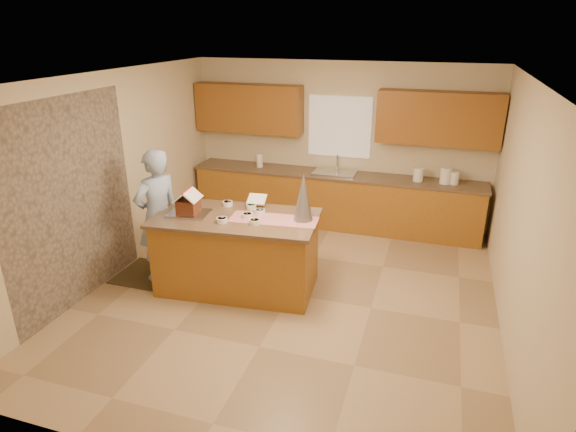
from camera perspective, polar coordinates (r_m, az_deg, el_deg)
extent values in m
plane|color=tan|center=(6.32, 0.32, -9.21)|extent=(5.50, 5.50, 0.00)
plane|color=silver|center=(5.45, 0.38, 15.96)|extent=(5.50, 5.50, 0.00)
plane|color=beige|center=(8.31, 6.05, 8.38)|extent=(5.50, 5.50, 0.00)
plane|color=beige|center=(3.47, -13.56, -12.02)|extent=(5.50, 5.50, 0.00)
plane|color=beige|center=(6.88, -20.03, 4.36)|extent=(5.50, 5.50, 0.00)
plane|color=beige|center=(5.59, 25.64, -0.36)|extent=(5.50, 5.50, 0.00)
plane|color=gray|center=(6.31, -24.04, 1.33)|extent=(0.00, 2.50, 2.50)
cube|color=white|center=(8.22, 6.09, 10.37)|extent=(1.05, 0.03, 1.00)
cube|color=#9D6220|center=(8.29, 5.37, 1.80)|extent=(4.80, 0.60, 0.88)
cube|color=brown|center=(8.14, 5.49, 4.84)|extent=(4.85, 0.63, 0.04)
cube|color=brown|center=(8.48, -4.61, 12.48)|extent=(1.85, 0.35, 0.80)
cube|color=brown|center=(7.87, 17.24, 10.89)|extent=(1.85, 0.35, 0.80)
cube|color=silver|center=(8.14, 5.48, 4.78)|extent=(0.70, 0.45, 0.12)
cylinder|color=silver|center=(8.27, 5.80, 6.25)|extent=(0.03, 0.03, 0.28)
cube|color=#9D6220|center=(6.31, -5.98, -4.46)|extent=(2.04, 1.16, 0.96)
cube|color=brown|center=(6.10, -6.16, -0.25)|extent=(2.13, 1.25, 0.04)
cube|color=#A30B19|center=(5.97, -1.70, -0.40)|extent=(1.12, 0.49, 0.01)
cube|color=silver|center=(6.25, -11.54, 0.30)|extent=(0.53, 0.41, 0.03)
cube|color=white|center=(6.38, -3.68, 1.98)|extent=(0.26, 0.21, 0.10)
cone|color=#B8B7C4|center=(5.84, 1.81, 2.20)|extent=(0.26, 0.26, 0.60)
cube|color=black|center=(6.96, -14.66, -6.83)|extent=(1.21, 0.79, 0.01)
imported|color=#8BA1C5|center=(6.56, -15.02, 0.01)|extent=(0.66, 0.77, 1.78)
cylinder|color=white|center=(7.95, 15.06, 4.73)|extent=(0.16, 0.16, 0.21)
cylinder|color=white|center=(7.94, 18.03, 4.53)|extent=(0.18, 0.18, 0.25)
cylinder|color=white|center=(7.95, 18.96, 4.22)|extent=(0.14, 0.14, 0.20)
cylinder|color=white|center=(8.47, -3.35, 6.53)|extent=(0.11, 0.11, 0.23)
cube|color=#592B17|center=(6.21, -11.60, 1.16)|extent=(0.26, 0.28, 0.17)
cube|color=white|center=(6.19, -12.30, 2.48)|extent=(0.19, 0.32, 0.14)
cube|color=white|center=(6.14, -11.11, 2.40)|extent=(0.19, 0.32, 0.14)
cylinder|color=red|center=(6.15, -11.75, 2.98)|extent=(0.05, 0.30, 0.02)
cylinder|color=#E06AC3|center=(5.93, -7.76, -0.48)|extent=(0.13, 0.13, 0.06)
cylinder|color=green|center=(6.33, -4.32, 1.12)|extent=(0.13, 0.13, 0.06)
cylinder|color=silver|center=(6.14, -3.31, 0.50)|extent=(0.13, 0.13, 0.06)
cylinder|color=orange|center=(6.03, -4.79, 0.04)|extent=(0.13, 0.13, 0.06)
cylinder|color=gold|center=(5.83, -3.94, -0.69)|extent=(0.13, 0.13, 0.06)
cylinder|color=#9D3473|center=(6.46, -7.10, 1.46)|extent=(0.13, 0.13, 0.06)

